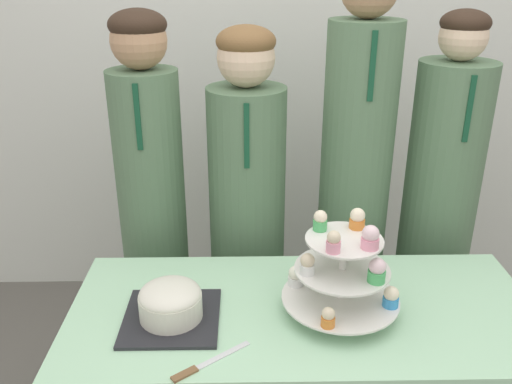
{
  "coord_description": "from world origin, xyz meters",
  "views": [
    {
      "loc": [
        -0.16,
        -0.99,
        1.63
      ],
      "look_at": [
        -0.14,
        0.32,
        1.07
      ],
      "focal_mm": 38.0,
      "sensor_mm": 36.0,
      "label": 1
    }
  ],
  "objects_px": {
    "cake_knife": "(199,367)",
    "student_3": "(436,223)",
    "student_0": "(154,219)",
    "student_2": "(353,199)",
    "round_cake": "(171,303)",
    "cupcake_stand": "(344,269)",
    "student_1": "(247,228)"
  },
  "relations": [
    {
      "from": "cake_knife",
      "to": "student_3",
      "type": "xyz_separation_m",
      "value": [
        0.84,
        0.79,
        -0.01
      ]
    },
    {
      "from": "student_0",
      "to": "student_2",
      "type": "height_order",
      "value": "student_2"
    },
    {
      "from": "student_0",
      "to": "student_3",
      "type": "bearing_deg",
      "value": 0.0
    },
    {
      "from": "round_cake",
      "to": "student_0",
      "type": "relative_size",
      "value": 0.18
    },
    {
      "from": "cupcake_stand",
      "to": "student_0",
      "type": "distance_m",
      "value": 0.84
    },
    {
      "from": "student_1",
      "to": "round_cake",
      "type": "bearing_deg",
      "value": -109.6
    },
    {
      "from": "student_0",
      "to": "student_2",
      "type": "bearing_deg",
      "value": 0.0
    },
    {
      "from": "round_cake",
      "to": "student_0",
      "type": "xyz_separation_m",
      "value": [
        -0.14,
        0.59,
        -0.03
      ]
    },
    {
      "from": "student_2",
      "to": "student_3",
      "type": "relative_size",
      "value": 1.11
    },
    {
      "from": "student_0",
      "to": "student_3",
      "type": "height_order",
      "value": "student_0"
    },
    {
      "from": "cake_knife",
      "to": "cupcake_stand",
      "type": "xyz_separation_m",
      "value": [
        0.38,
        0.23,
        0.14
      ]
    },
    {
      "from": "student_0",
      "to": "student_2",
      "type": "relative_size",
      "value": 0.9
    },
    {
      "from": "round_cake",
      "to": "cupcake_stand",
      "type": "bearing_deg",
      "value": 3.51
    },
    {
      "from": "round_cake",
      "to": "cake_knife",
      "type": "xyz_separation_m",
      "value": [
        0.09,
        -0.2,
        -0.05
      ]
    },
    {
      "from": "student_0",
      "to": "student_1",
      "type": "distance_m",
      "value": 0.35
    },
    {
      "from": "round_cake",
      "to": "student_2",
      "type": "height_order",
      "value": "student_2"
    },
    {
      "from": "cake_knife",
      "to": "round_cake",
      "type": "bearing_deg",
      "value": 77.78
    },
    {
      "from": "round_cake",
      "to": "student_2",
      "type": "bearing_deg",
      "value": 44.35
    },
    {
      "from": "student_0",
      "to": "student_1",
      "type": "bearing_deg",
      "value": 0.0
    },
    {
      "from": "student_2",
      "to": "student_3",
      "type": "height_order",
      "value": "student_2"
    },
    {
      "from": "cupcake_stand",
      "to": "round_cake",
      "type": "bearing_deg",
      "value": -176.49
    },
    {
      "from": "cupcake_stand",
      "to": "student_3",
      "type": "bearing_deg",
      "value": 50.93
    },
    {
      "from": "round_cake",
      "to": "student_3",
      "type": "bearing_deg",
      "value": 32.5
    },
    {
      "from": "cake_knife",
      "to": "cupcake_stand",
      "type": "bearing_deg",
      "value": -6.43
    },
    {
      "from": "cupcake_stand",
      "to": "student_3",
      "type": "relative_size",
      "value": 0.22
    },
    {
      "from": "round_cake",
      "to": "student_2",
      "type": "xyz_separation_m",
      "value": [
        0.61,
        0.59,
        0.04
      ]
    },
    {
      "from": "student_2",
      "to": "cake_knife",
      "type": "bearing_deg",
      "value": -123.16
    },
    {
      "from": "cake_knife",
      "to": "student_1",
      "type": "relative_size",
      "value": 0.13
    },
    {
      "from": "cake_knife",
      "to": "student_2",
      "type": "relative_size",
      "value": 0.12
    },
    {
      "from": "cake_knife",
      "to": "student_1",
      "type": "height_order",
      "value": "student_1"
    },
    {
      "from": "round_cake",
      "to": "student_1",
      "type": "xyz_separation_m",
      "value": [
        0.21,
        0.59,
        -0.07
      ]
    },
    {
      "from": "cupcake_stand",
      "to": "student_0",
      "type": "height_order",
      "value": "student_0"
    }
  ]
}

